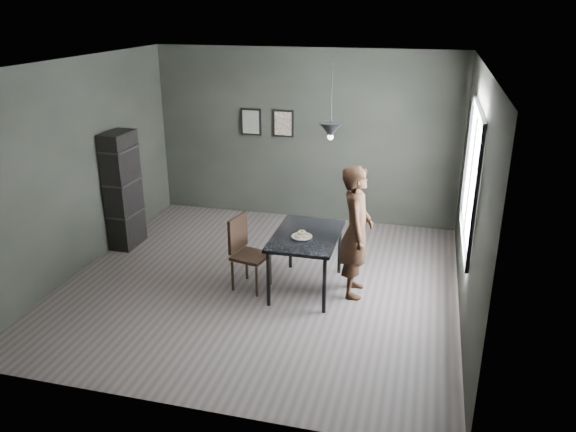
% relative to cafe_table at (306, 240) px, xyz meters
% --- Properties ---
extents(ground, '(5.00, 5.00, 0.00)m').
position_rel_cafe_table_xyz_m(ground, '(-0.60, 0.00, -0.67)').
color(ground, '#3D3634').
rests_on(ground, ground).
extents(back_wall, '(5.00, 0.10, 2.80)m').
position_rel_cafe_table_xyz_m(back_wall, '(-0.60, 2.50, 0.73)').
color(back_wall, black).
rests_on(back_wall, ground).
extents(ceiling, '(5.00, 5.00, 0.02)m').
position_rel_cafe_table_xyz_m(ceiling, '(-0.60, 0.00, 2.13)').
color(ceiling, silver).
rests_on(ceiling, ground).
extents(window_assembly, '(0.04, 1.96, 1.56)m').
position_rel_cafe_table_xyz_m(window_assembly, '(1.87, 0.20, 0.93)').
color(window_assembly, white).
rests_on(window_assembly, ground).
extents(cafe_table, '(0.80, 1.20, 0.75)m').
position_rel_cafe_table_xyz_m(cafe_table, '(0.00, 0.00, 0.00)').
color(cafe_table, black).
rests_on(cafe_table, ground).
extents(white_plate, '(0.23, 0.23, 0.01)m').
position_rel_cafe_table_xyz_m(white_plate, '(-0.03, -0.12, 0.08)').
color(white_plate, white).
rests_on(white_plate, cafe_table).
extents(donut_pile, '(0.18, 0.18, 0.08)m').
position_rel_cafe_table_xyz_m(donut_pile, '(-0.03, -0.12, 0.12)').
color(donut_pile, beige).
rests_on(donut_pile, white_plate).
extents(woman, '(0.46, 0.64, 1.67)m').
position_rel_cafe_table_xyz_m(woman, '(0.61, 0.03, 0.16)').
color(woman, black).
rests_on(woman, ground).
extents(wood_chair, '(0.49, 0.49, 0.95)m').
position_rel_cafe_table_xyz_m(wood_chair, '(-0.76, -0.14, -0.13)').
color(wood_chair, black).
rests_on(wood_chair, ground).
extents(shelf_unit, '(0.33, 0.58, 1.73)m').
position_rel_cafe_table_xyz_m(shelf_unit, '(-2.92, 0.69, 0.19)').
color(shelf_unit, black).
rests_on(shelf_unit, ground).
extents(pendant_lamp, '(0.28, 0.28, 0.86)m').
position_rel_cafe_table_xyz_m(pendant_lamp, '(0.25, 0.10, 1.38)').
color(pendant_lamp, black).
rests_on(pendant_lamp, ground).
extents(framed_print_left, '(0.34, 0.04, 0.44)m').
position_rel_cafe_table_xyz_m(framed_print_left, '(-1.50, 2.47, 0.93)').
color(framed_print_left, black).
rests_on(framed_print_left, ground).
extents(framed_print_right, '(0.34, 0.04, 0.44)m').
position_rel_cafe_table_xyz_m(framed_print_right, '(-0.95, 2.47, 0.93)').
color(framed_print_right, black).
rests_on(framed_print_right, ground).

